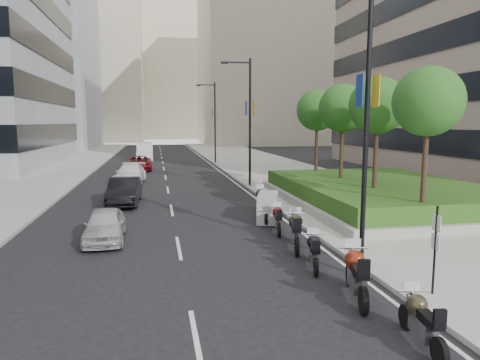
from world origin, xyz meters
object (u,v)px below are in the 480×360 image
object	(u,v)px
lamp_post_1	(248,116)
motorcycle_0	(421,321)
motorcycle_1	(356,274)
delivery_van	(144,152)
motorcycle_6	(261,200)
car_c	(130,174)
parking_sign	(435,245)
motorcycle_3	(296,231)
car_d	(139,163)
lamp_post_2	(214,118)
motorcycle_5	(268,207)
lamp_post_0	(362,108)
car_a	(105,225)
car_b	(124,191)
motorcycle_4	(278,219)
motorcycle_2	(314,251)

from	to	relation	value
lamp_post_1	motorcycle_0	world-z (taller)	lamp_post_1
motorcycle_1	delivery_van	size ratio (longest dim) A/B	0.48
motorcycle_6	car_c	bearing A→B (deg)	41.58
parking_sign	motorcycle_1	distance (m)	2.16
motorcycle_1	motorcycle_3	distance (m)	4.65
car_d	lamp_post_1	bearing A→B (deg)	-59.33
motorcycle_0	motorcycle_1	world-z (taller)	motorcycle_1
motorcycle_0	car_c	xyz separation A→B (m)	(-7.26, 25.88, 0.18)
lamp_post_1	lamp_post_2	size ratio (longest dim) A/B	1.00
motorcycle_3	delivery_van	world-z (taller)	delivery_van
motorcycle_5	car_d	bearing A→B (deg)	34.50
motorcycle_0	motorcycle_3	world-z (taller)	motorcycle_3
parking_sign	motorcycle_1	size ratio (longest dim) A/B	1.03
motorcycle_0	motorcycle_5	distance (m)	11.62
motorcycle_3	motorcycle_6	distance (m)	6.77
lamp_post_0	car_a	size ratio (longest dim) A/B	2.41
motorcycle_0	car_b	xyz separation A→B (m)	(-7.11, 17.23, 0.21)
lamp_post_1	car_c	bearing A→B (deg)	155.41
motorcycle_1	motorcycle_5	distance (m)	9.12
motorcycle_6	car_a	xyz separation A→B (m)	(-7.35, -4.37, 0.03)
motorcycle_1	motorcycle_6	xyz separation A→B (m)	(0.23, 11.41, -0.05)
motorcycle_1	delivery_van	xyz separation A→B (m)	(-6.50, 44.98, 0.31)
parking_sign	delivery_van	world-z (taller)	parking_sign
motorcycle_4	car_d	size ratio (longest dim) A/B	0.41
motorcycle_4	car_b	size ratio (longest dim) A/B	0.45
parking_sign	motorcycle_3	distance (m)	5.55
lamp_post_0	car_b	distance (m)	15.29
motorcycle_3	car_d	xyz separation A→B (m)	(-6.59, 27.72, 0.05)
motorcycle_5	lamp_post_2	bearing A→B (deg)	15.82
motorcycle_0	motorcycle_5	size ratio (longest dim) A/B	0.88
lamp_post_1	lamp_post_2	distance (m)	18.00
lamp_post_2	lamp_post_1	bearing A→B (deg)	-90.00
lamp_post_1	delivery_van	bearing A→B (deg)	107.07
car_c	delivery_van	distance (m)	21.61
parking_sign	car_d	bearing A→B (deg)	104.77
lamp_post_1	motorcycle_5	size ratio (longest dim) A/B	3.86
lamp_post_0	motorcycle_4	world-z (taller)	lamp_post_0
parking_sign	car_b	distance (m)	17.58
delivery_van	car_a	bearing A→B (deg)	-93.66
lamp_post_2	motorcycle_3	distance (m)	33.24
motorcycle_2	car_b	world-z (taller)	car_b
motorcycle_3	car_a	world-z (taller)	car_a
motorcycle_1	motorcycle_5	xyz separation A→B (m)	(0.02, 9.12, -0.00)
motorcycle_2	car_b	size ratio (longest dim) A/B	0.43
lamp_post_1	car_a	world-z (taller)	lamp_post_1
delivery_van	car_d	bearing A→B (deg)	-93.58
motorcycle_4	motorcycle_6	distance (m)	4.39
car_c	parking_sign	bearing A→B (deg)	-64.97
motorcycle_4	car_b	bearing A→B (deg)	53.30
lamp_post_0	motorcycle_6	size ratio (longest dim) A/B	3.96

